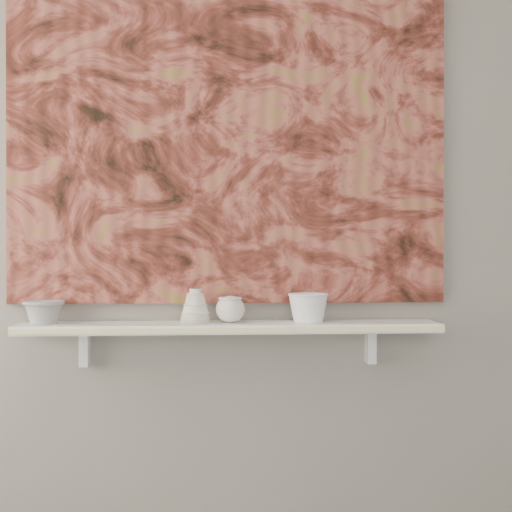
{
  "coord_description": "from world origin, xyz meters",
  "views": [
    {
      "loc": [
        -0.07,
        -0.87,
        1.17
      ],
      "look_at": [
        0.09,
        1.49,
        1.15
      ],
      "focal_mm": 50.0,
      "sensor_mm": 36.0,
      "label": 1
    }
  ],
  "objects": [
    {
      "name": "bell_vessel",
      "position": [
        -0.12,
        1.51,
        0.99
      ],
      "size": [
        0.13,
        0.13,
        0.12
      ],
      "primitive_type": null,
      "rotation": [
        0.0,
        0.0,
        0.23
      ],
      "color": "beige",
      "rests_on": "shelf"
    },
    {
      "name": "painting",
      "position": [
        0.0,
        1.59,
        1.54
      ],
      "size": [
        1.5,
        0.02,
        1.1
      ],
      "primitive_type": "cube",
      "color": "maroon",
      "rests_on": "wall_back"
    },
    {
      "name": "shelf_stripe",
      "position": [
        0.0,
        1.41,
        0.92
      ],
      "size": [
        1.4,
        0.01,
        0.02
      ],
      "primitive_type": "cube",
      "color": "#F8EAA5",
      "rests_on": "shelf"
    },
    {
      "name": "house_motif",
      "position": [
        0.45,
        1.57,
        1.23
      ],
      "size": [
        0.09,
        0.0,
        0.08
      ],
      "primitive_type": "cube",
      "color": "black",
      "rests_on": "painting"
    },
    {
      "name": "bowl_white",
      "position": [
        0.26,
        1.51,
        0.98
      ],
      "size": [
        0.17,
        0.17,
        0.1
      ],
      "primitive_type": null,
      "rotation": [
        0.0,
        0.0,
        -0.25
      ],
      "color": "white",
      "rests_on": "shelf"
    },
    {
      "name": "bowl_grey",
      "position": [
        -0.61,
        1.51,
        0.97
      ],
      "size": [
        0.15,
        0.15,
        0.08
      ],
      "primitive_type": null,
      "rotation": [
        0.0,
        0.0,
        -0.14
      ],
      "color": "gray",
      "rests_on": "shelf"
    },
    {
      "name": "cup_cream",
      "position": [
        0.0,
        1.51,
        0.97
      ],
      "size": [
        0.1,
        0.1,
        0.09
      ],
      "primitive_type": null,
      "rotation": [
        0.0,
        0.0,
        -0.04
      ],
      "color": "white",
      "rests_on": "shelf"
    },
    {
      "name": "bracket_left",
      "position": [
        -0.49,
        1.57,
        0.84
      ],
      "size": [
        0.03,
        0.06,
        0.12
      ],
      "primitive_type": "cube",
      "color": "white",
      "rests_on": "wall_back"
    },
    {
      "name": "wall_back",
      "position": [
        0.0,
        1.6,
        1.35
      ],
      "size": [
        3.6,
        0.0,
        3.6
      ],
      "primitive_type": "plane",
      "rotation": [
        1.57,
        0.0,
        0.0
      ],
      "color": "gray",
      "rests_on": "floor"
    },
    {
      "name": "bracket_right",
      "position": [
        0.49,
        1.57,
        0.84
      ],
      "size": [
        0.03,
        0.06,
        0.12
      ],
      "primitive_type": "cube",
      "color": "white",
      "rests_on": "wall_back"
    },
    {
      "name": "shelf",
      "position": [
        0.0,
        1.51,
        0.92
      ],
      "size": [
        1.4,
        0.18,
        0.03
      ],
      "primitive_type": "cube",
      "color": "white",
      "rests_on": "wall_back"
    }
  ]
}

